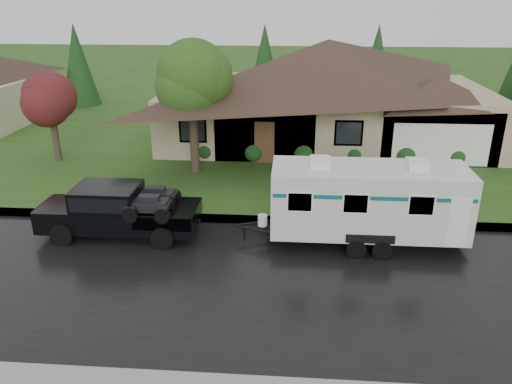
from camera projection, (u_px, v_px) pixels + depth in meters
The scene contains 10 objects.
ground at pixel (285, 251), 16.94m from camera, with size 140.00×140.00×0.00m, color #294A17.
road at pixel (283, 282), 15.09m from camera, with size 140.00×8.00×0.01m, color black.
curb at pixel (286, 221), 19.00m from camera, with size 140.00×0.50×0.15m, color gray.
lawn at pixel (290, 133), 30.80m from camera, with size 140.00×26.00×0.15m, color #294A17.
house_main at pixel (332, 79), 28.25m from camera, with size 19.44×10.80×6.90m.
tree_left_green at pixel (192, 83), 22.49m from camera, with size 3.67×3.67×6.07m.
tree_red at pixel (50, 100), 24.41m from camera, with size 2.72×2.72×4.50m.
shrub_row at pixel (329, 152), 25.17m from camera, with size 13.60×1.00×1.00m.
pickup_truck at pixel (116, 209), 17.73m from camera, with size 5.57×2.12×1.86m.
travel_trailer at pixel (368, 200), 16.88m from camera, with size 6.87×2.41×3.08m.
Camera 1 is at (0.14, -15.01, 8.16)m, focal length 35.00 mm.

